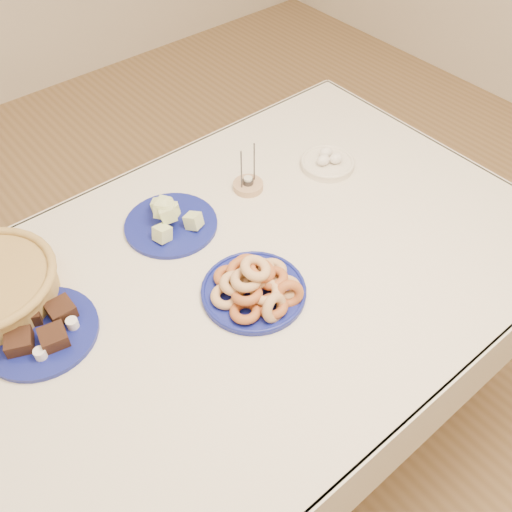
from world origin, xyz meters
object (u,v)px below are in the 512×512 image
at_px(donut_platter, 256,287).
at_px(candle_holder, 248,185).
at_px(melon_plate, 170,220).
at_px(dining_table, 244,297).
at_px(egg_bowl, 328,162).
at_px(brownie_plate, 41,330).

bearing_deg(donut_platter, candle_holder, 53.43).
bearing_deg(melon_plate, candle_holder, -2.29).
xyz_separation_m(donut_platter, candle_holder, (0.25, 0.33, -0.02)).
height_order(donut_platter, melon_plate, donut_platter).
xyz_separation_m(dining_table, candle_holder, (0.22, 0.25, 0.12)).
distance_m(melon_plate, egg_bowl, 0.54).
bearing_deg(donut_platter, dining_table, 71.87).
xyz_separation_m(dining_table, brownie_plate, (-0.49, 0.15, 0.12)).
distance_m(dining_table, donut_platter, 0.16).
height_order(donut_platter, brownie_plate, donut_platter).
bearing_deg(donut_platter, egg_bowl, 26.85).
bearing_deg(dining_table, egg_bowl, 20.14).
bearing_deg(donut_platter, melon_plate, 94.25).
xyz_separation_m(donut_platter, brownie_plate, (-0.47, 0.23, -0.02)).
bearing_deg(melon_plate, brownie_plate, -165.79).
relative_size(dining_table, donut_platter, 6.24).
relative_size(donut_platter, candle_holder, 1.81).
xyz_separation_m(dining_table, donut_platter, (-0.03, -0.08, 0.14)).
relative_size(brownie_plate, candle_holder, 2.35).
bearing_deg(melon_plate, egg_bowl, -9.43).
relative_size(melon_plate, candle_holder, 1.77).
relative_size(dining_table, melon_plate, 6.39).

